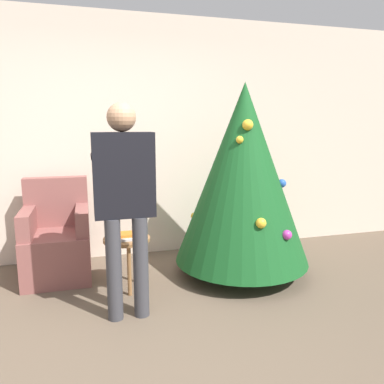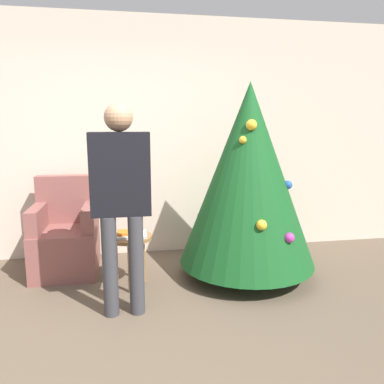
% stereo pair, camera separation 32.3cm
% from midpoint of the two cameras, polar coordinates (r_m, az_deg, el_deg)
% --- Properties ---
extents(ground_plane, '(14.00, 14.00, 0.00)m').
position_cam_midpoint_polar(ground_plane, '(2.60, -5.48, -25.45)').
color(ground_plane, brown).
extents(wall_back, '(8.00, 0.06, 2.70)m').
position_cam_midpoint_polar(wall_back, '(4.34, -8.10, 8.05)').
color(wall_back, beige).
rests_on(wall_back, ground_plane).
extents(christmas_tree, '(1.34, 1.34, 1.91)m').
position_cam_midpoint_polar(christmas_tree, '(3.69, 11.04, 2.55)').
color(christmas_tree, brown).
rests_on(christmas_tree, ground_plane).
extents(armchair, '(0.63, 0.69, 0.98)m').
position_cam_midpoint_polar(armchair, '(4.05, -16.48, -6.73)').
color(armchair, brown).
rests_on(armchair, ground_plane).
extents(person_standing, '(0.47, 0.57, 1.68)m').
position_cam_midpoint_polar(person_standing, '(2.93, -7.72, 0.33)').
color(person_standing, '#38383D').
rests_on(person_standing, ground_plane).
extents(side_stool, '(0.43, 0.43, 0.49)m').
position_cam_midpoint_polar(side_stool, '(3.54, -6.97, -7.85)').
color(side_stool, olive).
rests_on(side_stool, ground_plane).
extents(laptop, '(0.33, 0.25, 0.02)m').
position_cam_midpoint_polar(laptop, '(3.51, -7.00, -6.52)').
color(laptop, silver).
rests_on(laptop, side_stool).
extents(book, '(0.21, 0.16, 0.02)m').
position_cam_midpoint_polar(book, '(3.51, -7.01, -6.17)').
color(book, orange).
rests_on(book, laptop).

